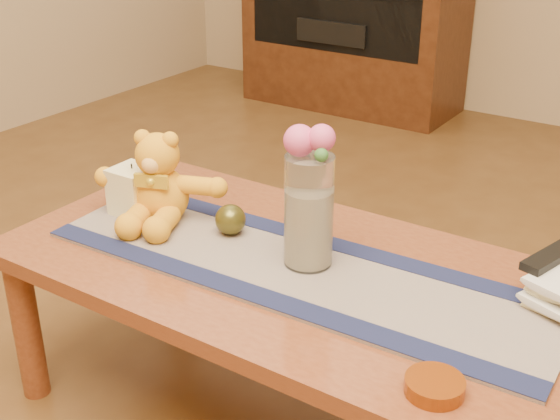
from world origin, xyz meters
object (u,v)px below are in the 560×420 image
Objects in this scene: book_bottom at (547,286)px; teddy_bear at (160,177)px; pillar_candle at (134,190)px; glass_vase at (309,211)px; tv_remote at (550,257)px; amber_dish at (435,386)px; bronze_ball at (230,220)px.

teddy_bear is at bearing -155.36° from book_bottom.
pillar_candle is (-0.08, -0.02, -0.05)m from teddy_bear.
pillar_candle is at bearing -177.87° from glass_vase.
tv_remote is at bearing -9.01° from teddy_bear.
glass_vase is at bearing -145.60° from book_bottom.
pillar_candle is 1.16× the size of amber_dish.
glass_vase is 1.62× the size of tv_remote.
amber_dish reaches higher than book_bottom.
pillar_candle is 1.02m from tv_remote.
teddy_bear is 0.90m from amber_dish.
pillar_candle is 0.97m from amber_dish.
teddy_bear is 2.04× the size of tv_remote.
pillar_candle is 1.03m from book_bottom.
amber_dish is (-0.07, -0.45, 0.00)m from book_bottom.
amber_dish is at bearing -31.81° from glass_vase.
book_bottom is at bearing 81.56° from amber_dish.
teddy_bear reaches higher than amber_dish.
book_bottom is 0.08m from tv_remote.
teddy_bear is 0.44m from glass_vase.
teddy_bear is 0.95m from book_bottom.
pillar_candle is 0.52m from glass_vase.
tv_remote is (0.48, 0.18, -0.05)m from glass_vase.
tv_remote is at bearing 20.83° from glass_vase.
teddy_bear is 0.22m from bronze_ball.
pillar_candle is at bearing -155.35° from book_bottom.
amber_dish is (0.65, -0.28, -0.03)m from bronze_ball.
amber_dish is at bearing -37.10° from teddy_bear.
bronze_ball reaches higher than amber_dish.
pillar_candle reaches higher than amber_dish.
bronze_ball is (0.20, 0.02, -0.07)m from teddy_bear.
pillar_candle is 0.55× the size of book_bottom.
teddy_bear is at bearing -152.90° from tv_remote.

